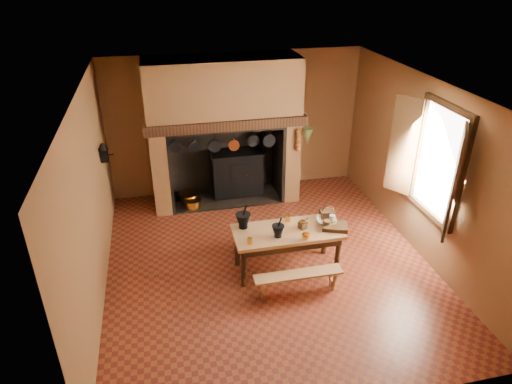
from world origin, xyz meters
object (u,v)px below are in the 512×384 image
(bench_front, at_px, (298,279))
(coffee_grinder, at_px, (303,225))
(mixing_bowl, at_px, (326,221))
(iron_range, at_px, (237,172))
(wicker_basket, at_px, (327,214))
(work_table, at_px, (287,237))

(bench_front, xyz_separation_m, coffee_grinder, (0.24, 0.62, 0.50))
(coffee_grinder, height_order, mixing_bowl, coffee_grinder)
(bench_front, height_order, mixing_bowl, mixing_bowl)
(iron_range, bearing_deg, wicker_basket, -67.65)
(coffee_grinder, relative_size, wicker_basket, 0.69)
(coffee_grinder, relative_size, mixing_bowl, 0.54)
(iron_range, distance_m, wicker_basket, 2.64)
(coffee_grinder, xyz_separation_m, mixing_bowl, (0.40, 0.06, -0.02))
(coffee_grinder, distance_m, mixing_bowl, 0.40)
(wicker_basket, bearing_deg, mixing_bowl, -110.51)
(coffee_grinder, bearing_deg, bench_front, -134.82)
(work_table, relative_size, bench_front, 1.27)
(bench_front, bearing_deg, work_table, 90.00)
(work_table, xyz_separation_m, mixing_bowl, (0.64, 0.07, 0.15))
(wicker_basket, bearing_deg, coffee_grinder, -150.16)
(iron_range, relative_size, mixing_bowl, 5.13)
(iron_range, bearing_deg, mixing_bowl, -70.38)
(work_table, distance_m, bench_front, 0.69)
(work_table, height_order, mixing_bowl, mixing_bowl)
(iron_range, distance_m, bench_front, 3.29)
(work_table, bearing_deg, coffee_grinder, 1.46)
(iron_range, distance_m, mixing_bowl, 2.76)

